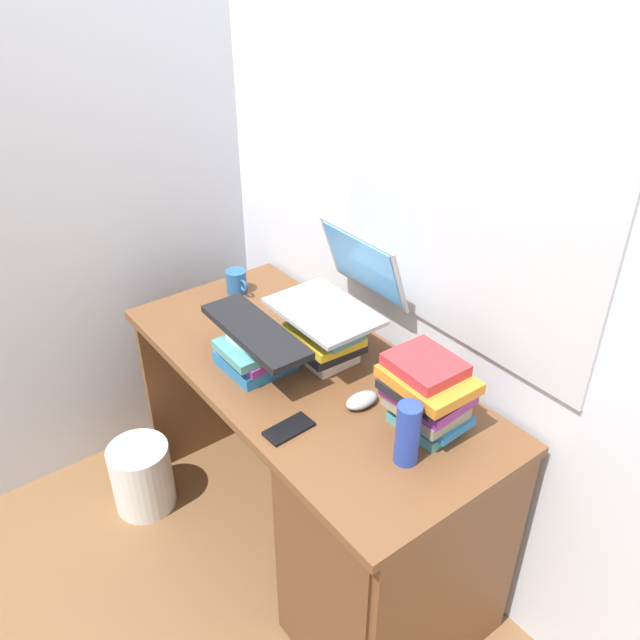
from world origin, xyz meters
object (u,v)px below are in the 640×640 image
object	(u,v)px
book_stack_keyboard_riser	(255,352)
book_stack_side	(427,393)
laptop	(340,291)
water_bottle	(408,434)
computer_mouse	(362,400)
desk	(367,518)
mug	(237,282)
book_stack_tall	(324,336)
keyboard	(255,331)
cell_phone	(289,429)
wastebasket	(142,476)

from	to	relation	value
book_stack_keyboard_riser	book_stack_side	world-z (taller)	book_stack_side
laptop	water_bottle	bearing A→B (deg)	-19.73
book_stack_keyboard_riser	water_bottle	size ratio (longest dim) A/B	1.19
book_stack_keyboard_riser	computer_mouse	xyz separation A→B (m)	(0.34, 0.14, -0.04)
desk	mug	xyz separation A→B (m)	(-0.88, 0.11, 0.39)
book_stack_tall	book_stack_side	distance (m)	0.43
keyboard	cell_phone	size ratio (longest dim) A/B	3.09
water_bottle	mug	bearing A→B (deg)	173.85
computer_mouse	wastebasket	bearing A→B (deg)	-149.83
mug	wastebasket	bearing A→B (deg)	-85.76
cell_phone	book_stack_tall	bearing A→B (deg)	125.01
laptop	water_bottle	xyz separation A→B (m)	(0.49, -0.18, -0.12)
book_stack_tall	wastebasket	distance (m)	0.97
book_stack_side	water_bottle	distance (m)	0.15
mug	wastebasket	world-z (taller)	mug
computer_mouse	mug	world-z (taller)	mug
mug	water_bottle	size ratio (longest dim) A/B	0.63
cell_phone	book_stack_keyboard_riser	bearing A→B (deg)	161.70
laptop	cell_phone	distance (m)	0.46
book_stack_keyboard_riser	computer_mouse	distance (m)	0.37
book_stack_keyboard_riser	keyboard	distance (m)	0.08
book_stack_keyboard_riser	laptop	xyz separation A→B (m)	(0.08, 0.27, 0.16)
computer_mouse	book_stack_tall	bearing A→B (deg)	166.58
book_stack_tall	keyboard	bearing A→B (deg)	-110.03
wastebasket	water_bottle	bearing A→B (deg)	21.20
book_stack_keyboard_riser	wastebasket	xyz separation A→B (m)	(-0.40, -0.29, -0.67)
book_stack_keyboard_riser	wastebasket	size ratio (longest dim) A/B	0.76
laptop	mug	bearing A→B (deg)	-172.46
cell_phone	book_stack_side	bearing A→B (deg)	53.35
book_stack_tall	book_stack_side	xyz separation A→B (m)	(0.43, 0.02, 0.04)
desk	book_stack_side	size ratio (longest dim) A/B	5.71
book_stack_tall	desk	bearing A→B (deg)	-17.09
water_bottle	keyboard	bearing A→B (deg)	-171.30
book_stack_tall	book_stack_keyboard_riser	distance (m)	0.22
book_stack_tall	book_stack_side	bearing A→B (deg)	2.35
laptop	keyboard	world-z (taller)	laptop
computer_mouse	book_stack_side	bearing A→B (deg)	25.37
book_stack_tall	book_stack_side	world-z (taller)	book_stack_side
book_stack_side	keyboard	distance (m)	0.55
book_stack_side	keyboard	bearing A→B (deg)	-156.42
keyboard	laptop	bearing A→B (deg)	75.56
water_bottle	laptop	bearing A→B (deg)	160.27
book_stack_side	computer_mouse	distance (m)	0.21
book_stack_tall	cell_phone	size ratio (longest dim) A/B	1.78
book_stack_tall	water_bottle	world-z (taller)	water_bottle
laptop	mug	xyz separation A→B (m)	(-0.52, -0.07, -0.17)
laptop	keyboard	bearing A→B (deg)	-105.53
water_bottle	cell_phone	world-z (taller)	water_bottle
computer_mouse	wastebasket	size ratio (longest dim) A/B	0.37
desk	wastebasket	distance (m)	0.96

